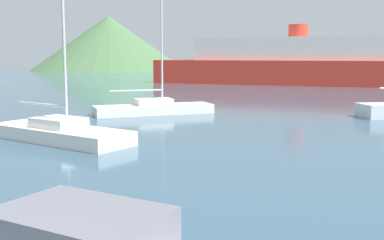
% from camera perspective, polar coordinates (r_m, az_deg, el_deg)
% --- Properties ---
extents(sailboat_middle, '(7.11, 4.60, 7.58)m').
position_cam_1_polar(sailboat_middle, '(20.73, -15.49, -1.33)').
color(sailboat_middle, white).
rests_on(sailboat_middle, ground_plane).
extents(sailboat_outer, '(7.08, 5.47, 8.86)m').
position_cam_1_polar(sailboat_outer, '(29.24, -4.54, 1.50)').
color(sailboat_outer, white).
rests_on(sailboat_outer, ground_plane).
extents(ferry_distant, '(35.86, 14.06, 7.27)m').
position_cam_1_polar(ferry_distant, '(61.46, 12.38, 6.56)').
color(ferry_distant, red).
rests_on(ferry_distant, ground_plane).
extents(hill_west, '(35.88, 35.88, 12.59)m').
position_cam_1_polar(hill_west, '(114.79, -9.81, 8.97)').
color(hill_west, '#476B42').
rests_on(hill_west, ground_plane).
extents(hill_central, '(49.76, 49.76, 7.35)m').
position_cam_1_polar(hill_central, '(116.58, 8.29, 7.70)').
color(hill_central, '#38563D').
rests_on(hill_central, ground_plane).
extents(hill_east, '(34.22, 34.22, 6.47)m').
position_cam_1_polar(hill_east, '(110.28, 18.90, 7.14)').
color(hill_east, '#38563D').
rests_on(hill_east, ground_plane).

